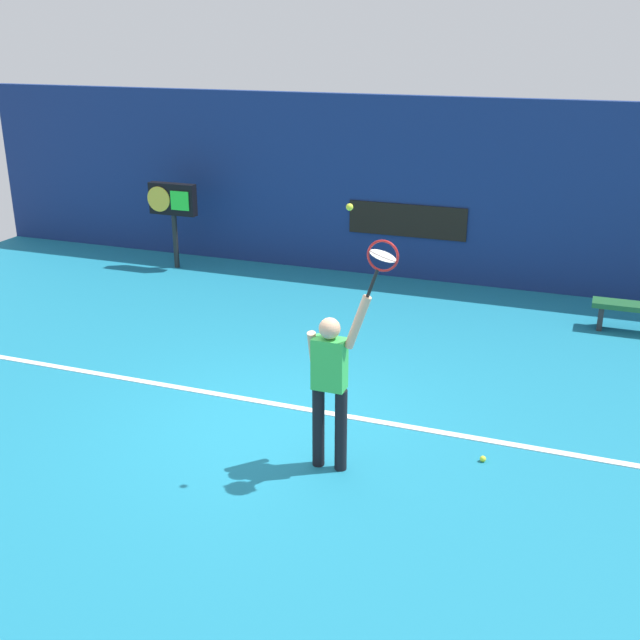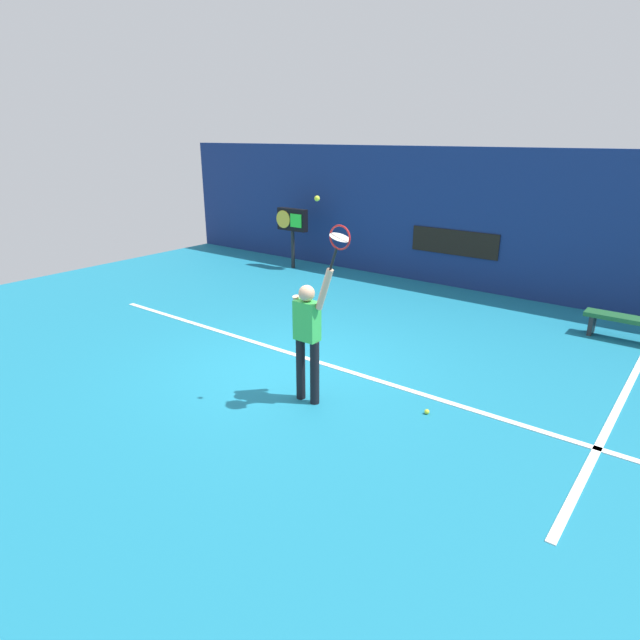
% 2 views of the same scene
% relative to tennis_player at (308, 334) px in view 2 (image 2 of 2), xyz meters
% --- Properties ---
extents(ground_plane, '(18.00, 18.00, 0.00)m').
position_rel_tennis_player_xyz_m(ground_plane, '(-0.95, 0.66, -1.01)').
color(ground_plane, teal).
extents(back_wall, '(18.00, 0.20, 3.30)m').
position_rel_tennis_player_xyz_m(back_wall, '(-0.95, 6.93, 0.64)').
color(back_wall, navy).
rests_on(back_wall, ground_plane).
extents(sponsor_banner_center, '(2.20, 0.03, 0.60)m').
position_rel_tennis_player_xyz_m(sponsor_banner_center, '(-0.95, 6.81, 0.09)').
color(sponsor_banner_center, black).
extents(court_baseline, '(10.00, 0.10, 0.01)m').
position_rel_tennis_player_xyz_m(court_baseline, '(-0.95, 1.14, -1.00)').
color(court_baseline, white).
rests_on(court_baseline, ground_plane).
extents(court_sideline, '(0.10, 7.00, 0.01)m').
position_rel_tennis_player_xyz_m(court_sideline, '(3.53, 2.66, -1.00)').
color(court_sideline, white).
rests_on(court_sideline, ground_plane).
extents(tennis_player, '(0.67, 0.31, 1.97)m').
position_rel_tennis_player_xyz_m(tennis_player, '(0.00, 0.00, 0.00)').
color(tennis_player, black).
rests_on(tennis_player, ground_plane).
extents(tennis_racket, '(0.40, 0.27, 0.63)m').
position_rel_tennis_player_xyz_m(tennis_racket, '(0.51, -0.00, 1.34)').
color(tennis_racket, black).
extents(tennis_ball, '(0.07, 0.07, 0.07)m').
position_rel_tennis_player_xyz_m(tennis_ball, '(0.20, -0.04, 1.82)').
color(tennis_ball, '#CCE033').
extents(scoreboard_clock, '(0.96, 0.20, 1.65)m').
position_rel_tennis_player_xyz_m(scoreboard_clock, '(-5.32, 5.95, 0.27)').
color(scoreboard_clock, black).
rests_on(scoreboard_clock, ground_plane).
extents(court_bench, '(1.40, 0.36, 0.45)m').
position_rel_tennis_player_xyz_m(court_bench, '(3.11, 5.35, -0.67)').
color(court_bench, '#1E592D').
rests_on(court_bench, ground_plane).
extents(spare_ball, '(0.07, 0.07, 0.07)m').
position_rel_tennis_player_xyz_m(spare_ball, '(1.52, 0.67, -0.98)').
color(spare_ball, '#CCE033').
rests_on(spare_ball, ground_plane).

